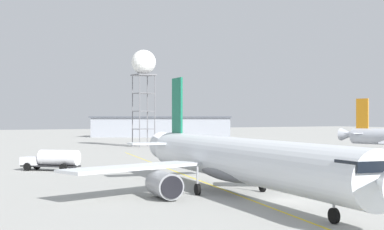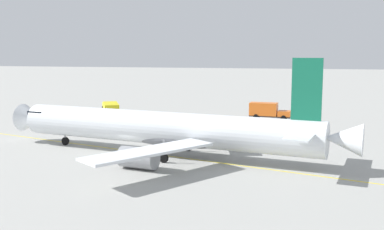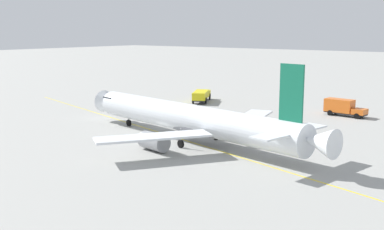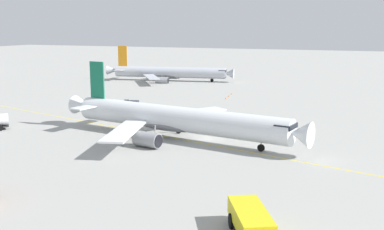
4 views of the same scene
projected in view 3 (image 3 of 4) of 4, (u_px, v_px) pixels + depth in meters
ground_plane at (160, 139)px, 70.03m from camera, size 600.00×600.00×0.00m
airliner_main at (192, 120)px, 67.65m from camera, size 45.60×32.86×12.07m
catering_truck_truck at (343, 107)px, 88.55m from camera, size 7.86×3.21×3.10m
fire_tender_truck at (201, 95)px, 105.86m from camera, size 7.14×10.05×2.50m
taxiway_centreline at (215, 150)px, 63.88m from camera, size 122.38×33.06×0.01m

